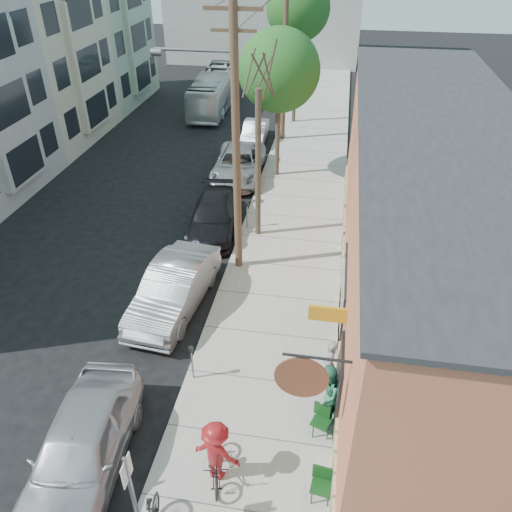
% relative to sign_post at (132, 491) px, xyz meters
% --- Properties ---
extents(ground, '(120.00, 120.00, 0.00)m').
position_rel_sign_post_xyz_m(ground, '(-2.35, 4.91, -1.83)').
color(ground, black).
extents(sidewalk, '(4.50, 58.00, 0.15)m').
position_rel_sign_post_xyz_m(sidewalk, '(1.90, 15.91, -1.76)').
color(sidewalk, '#A6A29A').
rests_on(sidewalk, ground).
extents(cafe_building, '(6.60, 20.20, 6.61)m').
position_rel_sign_post_xyz_m(cafe_building, '(6.64, 9.90, 1.47)').
color(cafe_building, '#BA6445').
rests_on(cafe_building, ground).
extents(apartment_row, '(6.30, 32.00, 9.00)m').
position_rel_sign_post_xyz_m(apartment_row, '(-14.20, 18.91, 2.67)').
color(apartment_row, '#9FB297').
rests_on(apartment_row, ground).
extents(sign_post, '(0.07, 0.45, 2.80)m').
position_rel_sign_post_xyz_m(sign_post, '(0.00, 0.00, 0.00)').
color(sign_post, slate).
rests_on(sign_post, sidewalk).
extents(parking_meter_near, '(0.14, 0.14, 1.24)m').
position_rel_sign_post_xyz_m(parking_meter_near, '(-0.10, 4.64, -0.85)').
color(parking_meter_near, slate).
rests_on(parking_meter_near, sidewalk).
extents(parking_meter_far, '(0.14, 0.14, 1.24)m').
position_rel_sign_post_xyz_m(parking_meter_far, '(-0.10, 13.59, -0.85)').
color(parking_meter_far, slate).
rests_on(parking_meter_far, sidewalk).
extents(utility_pole_near, '(3.57, 0.28, 10.00)m').
position_rel_sign_post_xyz_m(utility_pole_near, '(0.04, 10.65, 3.58)').
color(utility_pole_near, '#503A28').
rests_on(utility_pole_near, sidewalk).
extents(utility_pole_far, '(1.80, 0.28, 10.00)m').
position_rel_sign_post_xyz_m(utility_pole_far, '(0.10, 24.76, 3.51)').
color(utility_pole_far, '#503A28').
rests_on(utility_pole_far, sidewalk).
extents(tree_bare, '(0.24, 0.24, 6.22)m').
position_rel_sign_post_xyz_m(tree_bare, '(0.45, 13.17, 1.43)').
color(tree_bare, '#44392C').
rests_on(tree_bare, sidewalk).
extents(tree_leafy_mid, '(3.96, 3.96, 7.37)m').
position_rel_sign_post_xyz_m(tree_leafy_mid, '(0.45, 19.39, 3.69)').
color(tree_leafy_mid, '#44392C').
rests_on(tree_leafy_mid, sidewalk).
extents(tree_leafy_far, '(3.89, 3.89, 8.91)m').
position_rel_sign_post_xyz_m(tree_leafy_far, '(0.45, 28.09, 5.26)').
color(tree_leafy_far, '#44392C').
rests_on(tree_leafy_far, sidewalk).
extents(patio_chair_a, '(0.65, 0.65, 0.88)m').
position_rel_sign_post_xyz_m(patio_chair_a, '(3.74, 3.33, -1.24)').
color(patio_chair_a, '#103B15').
rests_on(patio_chair_a, sidewalk).
extents(patio_chair_b, '(0.56, 0.56, 0.88)m').
position_rel_sign_post_xyz_m(patio_chair_b, '(3.84, 1.52, -1.24)').
color(patio_chair_b, '#103B15').
rests_on(patio_chair_b, sidewalk).
extents(patron_grey, '(0.42, 0.61, 1.61)m').
position_rel_sign_post_xyz_m(patron_grey, '(3.85, 5.07, -0.88)').
color(patron_grey, gray).
rests_on(patron_grey, sidewalk).
extents(patron_green, '(0.89, 1.04, 1.86)m').
position_rel_sign_post_xyz_m(patron_green, '(3.83, 3.85, -0.75)').
color(patron_green, '#327E5C').
rests_on(patron_green, sidewalk).
extents(cyclist, '(1.29, 0.90, 1.82)m').
position_rel_sign_post_xyz_m(cyclist, '(1.33, 1.70, -0.77)').
color(cyclist, maroon).
rests_on(cyclist, sidewalk).
extents(cyclist_bike, '(0.94, 1.77, 0.88)m').
position_rel_sign_post_xyz_m(cyclist_bike, '(1.33, 1.70, -1.24)').
color(cyclist_bike, black).
rests_on(cyclist_bike, sidewalk).
extents(car_0, '(2.49, 5.20, 1.71)m').
position_rel_sign_post_xyz_m(car_0, '(-1.98, 1.40, -0.98)').
color(car_0, '#B0B1B9').
rests_on(car_0, ground).
extents(car_1, '(2.26, 5.22, 1.67)m').
position_rel_sign_post_xyz_m(car_1, '(-1.66, 7.89, -1.00)').
color(car_1, '#A2A4AA').
rests_on(car_1, ground).
extents(car_2, '(2.47, 5.05, 1.41)m').
position_rel_sign_post_xyz_m(car_2, '(-1.55, 13.36, -1.13)').
color(car_2, black).
rests_on(car_2, ground).
extents(car_3, '(2.79, 5.54, 1.50)m').
position_rel_sign_post_xyz_m(car_3, '(-1.55, 19.00, -1.08)').
color(car_3, '#96999D').
rests_on(car_3, ground).
extents(car_4, '(1.48, 3.93, 1.28)m').
position_rel_sign_post_xyz_m(car_4, '(-1.55, 24.15, -1.19)').
color(car_4, '#9EA0A6').
rests_on(car_4, ground).
extents(bus, '(2.54, 9.34, 2.58)m').
position_rel_sign_post_xyz_m(bus, '(-5.59, 30.46, -0.54)').
color(bus, white).
rests_on(bus, ground).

